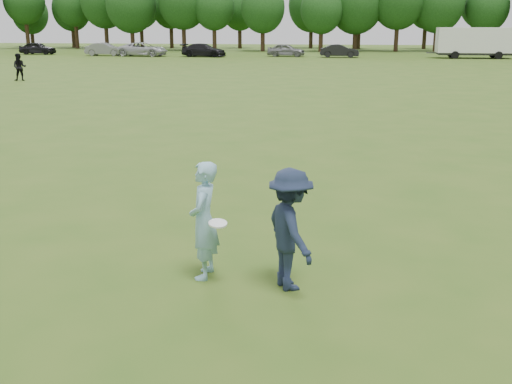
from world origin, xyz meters
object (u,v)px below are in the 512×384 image
at_px(car_c, 143,49).
at_px(car_e, 286,50).
at_px(defender, 290,229).
at_px(cargo_trailer, 476,41).
at_px(player_far_a, 20,67).
at_px(thrower, 204,221).
at_px(car_d, 204,50).
at_px(car_f, 340,51).
at_px(car_b, 105,49).
at_px(car_a, 38,48).

distance_m(car_c, car_e, 16.28).
height_order(defender, cargo_trailer, cargo_trailer).
xyz_separation_m(player_far_a, car_e, (14.56, 31.57, -0.17)).
height_order(thrower, car_d, thrower).
bearing_deg(thrower, car_c, -160.42).
xyz_separation_m(car_c, car_e, (16.21, 1.54, -0.05)).
height_order(car_d, car_f, car_d).
height_order(car_d, car_e, car_d).
bearing_deg(car_c, thrower, -157.56).
bearing_deg(car_c, player_far_a, -173.71).
xyz_separation_m(defender, cargo_trailer, (14.48, 60.29, 0.89)).
relative_size(defender, player_far_a, 1.00).
xyz_separation_m(defender, car_f, (0.16, 60.02, -0.19)).
bearing_deg(car_d, car_f, -79.19).
xyz_separation_m(thrower, car_c, (-20.72, 59.16, -0.12)).
bearing_deg(player_far_a, car_c, 77.08).
height_order(player_far_a, car_c, player_far_a).
relative_size(thrower, player_far_a, 1.00).
distance_m(thrower, car_d, 60.38).
distance_m(defender, cargo_trailer, 62.01).
bearing_deg(thrower, car_d, -166.74).
bearing_deg(car_b, car_e, -88.35).
distance_m(defender, car_f, 60.02).
relative_size(player_far_a, car_c, 0.32).
bearing_deg(car_a, car_f, -90.51).
height_order(defender, car_b, defender).
height_order(car_b, car_c, car_c).
relative_size(thrower, car_d, 0.36).
height_order(thrower, defender, thrower).
bearing_deg(car_b, car_f, -90.99).
xyz_separation_m(thrower, car_b, (-25.37, 59.44, -0.16)).
distance_m(thrower, player_far_a, 34.81).
height_order(thrower, cargo_trailer, cargo_trailer).
height_order(thrower, car_a, thrower).
height_order(car_a, car_b, same).
distance_m(car_b, cargo_trailer, 41.17).
relative_size(car_b, cargo_trailer, 0.49).
height_order(car_b, car_f, car_b).
distance_m(car_f, cargo_trailer, 14.36).
bearing_deg(car_e, car_a, 94.99).
relative_size(car_e, car_f, 1.00).
xyz_separation_m(car_e, car_f, (5.97, -0.88, -0.02)).
bearing_deg(car_d, defender, -158.80).
bearing_deg(car_b, car_c, -95.30).
distance_m(player_far_a, car_c, 30.08).
relative_size(thrower, car_e, 0.42).
bearing_deg(thrower, car_a, -150.27).
bearing_deg(car_e, car_d, 107.55).
relative_size(car_f, cargo_trailer, 0.47).
bearing_deg(car_f, defender, 179.44).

